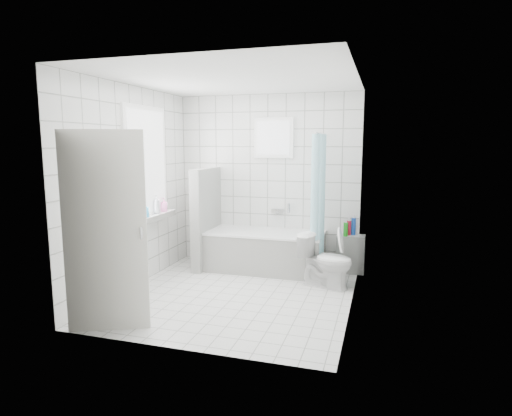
% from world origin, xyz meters
% --- Properties ---
extents(ground, '(3.00, 3.00, 0.00)m').
position_xyz_m(ground, '(0.00, 0.00, 0.00)').
color(ground, white).
rests_on(ground, ground).
extents(ceiling, '(3.00, 3.00, 0.00)m').
position_xyz_m(ceiling, '(0.00, 0.00, 2.60)').
color(ceiling, white).
rests_on(ceiling, ground).
extents(wall_back, '(2.80, 0.02, 2.60)m').
position_xyz_m(wall_back, '(0.00, 1.50, 1.30)').
color(wall_back, white).
rests_on(wall_back, ground).
extents(wall_front, '(2.80, 0.02, 2.60)m').
position_xyz_m(wall_front, '(0.00, -1.50, 1.30)').
color(wall_front, white).
rests_on(wall_front, ground).
extents(wall_left, '(0.02, 3.00, 2.60)m').
position_xyz_m(wall_left, '(-1.40, 0.00, 1.30)').
color(wall_left, white).
rests_on(wall_left, ground).
extents(wall_right, '(0.02, 3.00, 2.60)m').
position_xyz_m(wall_right, '(1.40, 0.00, 1.30)').
color(wall_right, white).
rests_on(wall_right, ground).
extents(window_left, '(0.01, 0.90, 1.40)m').
position_xyz_m(window_left, '(-1.35, 0.30, 1.60)').
color(window_left, white).
rests_on(window_left, wall_left).
extents(window_back, '(0.50, 0.01, 0.50)m').
position_xyz_m(window_back, '(0.10, 1.46, 1.95)').
color(window_back, white).
rests_on(window_back, wall_back).
extents(window_sill, '(0.18, 1.02, 0.08)m').
position_xyz_m(window_sill, '(-1.31, 0.30, 0.86)').
color(window_sill, white).
rests_on(window_sill, wall_left).
extents(door, '(0.75, 0.36, 2.00)m').
position_xyz_m(door, '(-0.88, -1.32, 1.00)').
color(door, silver).
rests_on(door, ground).
extents(bathtub, '(1.70, 0.77, 0.58)m').
position_xyz_m(bathtub, '(0.07, 1.12, 0.29)').
color(bathtub, white).
rests_on(bathtub, ground).
extents(partition_wall, '(0.15, 0.85, 1.50)m').
position_xyz_m(partition_wall, '(-0.85, 1.07, 0.75)').
color(partition_wall, white).
rests_on(partition_wall, ground).
extents(tiled_ledge, '(0.40, 0.24, 0.55)m').
position_xyz_m(tiled_ledge, '(1.29, 1.38, 0.28)').
color(tiled_ledge, white).
rests_on(tiled_ledge, ground).
extents(toilet, '(0.76, 0.53, 0.70)m').
position_xyz_m(toilet, '(1.03, 0.64, 0.35)').
color(toilet, white).
rests_on(toilet, ground).
extents(curtain_rod, '(0.02, 0.80, 0.02)m').
position_xyz_m(curtain_rod, '(0.86, 1.10, 2.00)').
color(curtain_rod, silver).
rests_on(curtain_rod, wall_back).
extents(shower_curtain, '(0.14, 0.48, 1.78)m').
position_xyz_m(shower_curtain, '(0.86, 0.97, 1.10)').
color(shower_curtain, '#43B1C5').
rests_on(shower_curtain, curtain_rod).
extents(tub_faucet, '(0.18, 0.06, 0.06)m').
position_xyz_m(tub_faucet, '(0.17, 1.46, 0.85)').
color(tub_faucet, silver).
rests_on(tub_faucet, wall_back).
extents(sill_bottles, '(0.16, 0.79, 0.31)m').
position_xyz_m(sill_bottles, '(-1.30, 0.22, 1.03)').
color(sill_bottles, pink).
rests_on(sill_bottles, window_sill).
extents(ledge_bottles, '(0.17, 0.19, 0.25)m').
position_xyz_m(ledge_bottles, '(1.27, 1.37, 0.66)').
color(ledge_bottles, '#1647B2').
rests_on(ledge_bottles, tiled_ledge).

